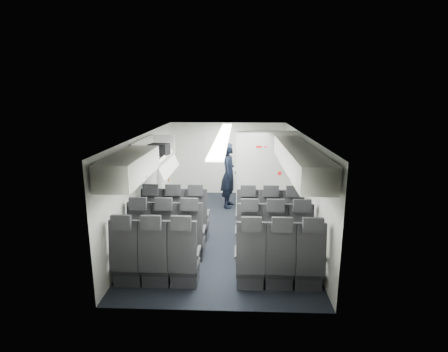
# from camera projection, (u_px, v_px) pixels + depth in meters

# --- Properties ---
(cabin_shell) EXTENTS (3.41, 6.01, 2.16)m
(cabin_shell) POSITION_uv_depth(u_px,v_px,m) (223.00, 181.00, 7.59)
(cabin_shell) COLOR black
(cabin_shell) RESTS_ON ground
(seat_row_front) EXTENTS (3.33, 0.56, 1.24)m
(seat_row_front) POSITION_uv_depth(u_px,v_px,m) (222.00, 221.00, 7.24)
(seat_row_front) COLOR #27262A
(seat_row_front) RESTS_ON cabin_shell
(seat_row_mid) EXTENTS (3.33, 0.56, 1.24)m
(seat_row_mid) POSITION_uv_depth(u_px,v_px,m) (220.00, 239.00, 6.36)
(seat_row_mid) COLOR #27262A
(seat_row_mid) RESTS_ON cabin_shell
(seat_row_rear) EXTENTS (3.33, 0.56, 1.24)m
(seat_row_rear) POSITION_uv_depth(u_px,v_px,m) (217.00, 262.00, 5.49)
(seat_row_rear) COLOR #27262A
(seat_row_rear) RESTS_ON cabin_shell
(overhead_bin_left_rear) EXTENTS (0.53, 1.80, 0.40)m
(overhead_bin_left_rear) POSITION_uv_depth(u_px,v_px,m) (130.00, 167.00, 5.53)
(overhead_bin_left_rear) COLOR white
(overhead_bin_left_rear) RESTS_ON cabin_shell
(overhead_bin_left_front_open) EXTENTS (0.64, 1.70, 0.72)m
(overhead_bin_left_front_open) POSITION_uv_depth(u_px,v_px,m) (154.00, 155.00, 7.26)
(overhead_bin_left_front_open) COLOR #9E9E93
(overhead_bin_left_front_open) RESTS_ON cabin_shell
(overhead_bin_right_rear) EXTENTS (0.53, 1.80, 0.40)m
(overhead_bin_right_rear) POSITION_uv_depth(u_px,v_px,m) (308.00, 168.00, 5.42)
(overhead_bin_right_rear) COLOR white
(overhead_bin_right_rear) RESTS_ON cabin_shell
(overhead_bin_right_front) EXTENTS (0.53, 1.70, 0.40)m
(overhead_bin_right_front) POSITION_uv_depth(u_px,v_px,m) (291.00, 150.00, 7.12)
(overhead_bin_right_front) COLOR white
(overhead_bin_right_front) RESTS_ON cabin_shell
(bulkhead_partition) EXTENTS (1.40, 0.15, 2.13)m
(bulkhead_partition) POSITION_uv_depth(u_px,v_px,m) (266.00, 176.00, 8.34)
(bulkhead_partition) COLOR silver
(bulkhead_partition) RESTS_ON cabin_shell
(galley_unit) EXTENTS (0.85, 0.52, 1.90)m
(galley_unit) POSITION_uv_depth(u_px,v_px,m) (259.00, 165.00, 10.23)
(galley_unit) COLOR #939399
(galley_unit) RESTS_ON cabin_shell
(boarding_door) EXTENTS (0.12, 1.27, 1.86)m
(boarding_door) POSITION_uv_depth(u_px,v_px,m) (164.00, 173.00, 9.20)
(boarding_door) COLOR silver
(boarding_door) RESTS_ON cabin_shell
(flight_attendant) EXTENTS (0.49, 0.68, 1.74)m
(flight_attendant) POSITION_uv_depth(u_px,v_px,m) (229.00, 175.00, 9.27)
(flight_attendant) COLOR black
(flight_attendant) RESTS_ON ground
(carry_on_bag) EXTENTS (0.45, 0.35, 0.24)m
(carry_on_bag) POSITION_uv_depth(u_px,v_px,m) (159.00, 149.00, 7.45)
(carry_on_bag) COLOR black
(carry_on_bag) RESTS_ON overhead_bin_left_front_open
(papers) EXTENTS (0.17, 0.09, 0.12)m
(papers) POSITION_uv_depth(u_px,v_px,m) (236.00, 169.00, 9.18)
(papers) COLOR white
(papers) RESTS_ON flight_attendant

